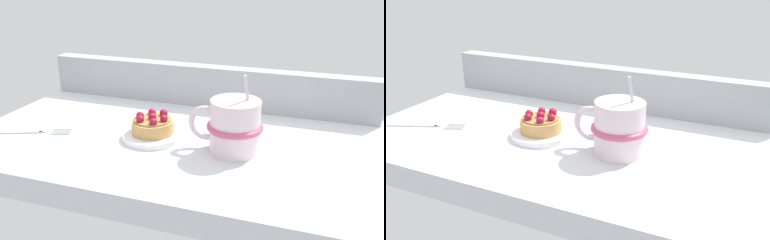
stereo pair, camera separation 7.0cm
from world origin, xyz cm
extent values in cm
cube|color=silver|center=(0.00, 0.00, -2.18)|extent=(74.29, 42.09, 4.37)
cube|color=#9EA3A8|center=(0.00, 19.19, 4.42)|extent=(72.81, 3.71, 8.85)
cylinder|color=white|center=(-3.24, -1.51, 0.54)|extent=(11.10, 11.10, 1.08)
cylinder|color=white|center=(-3.24, -1.51, 0.27)|extent=(6.10, 6.10, 0.54)
cylinder|color=tan|center=(-3.24, -1.51, 2.24)|extent=(7.60, 7.60, 2.31)
cylinder|color=#A37942|center=(-3.24, -1.51, 3.54)|extent=(6.69, 6.69, 0.30)
sphere|color=maroon|center=(-3.24, -1.51, 4.07)|extent=(1.49, 1.49, 1.49)
sphere|color=maroon|center=(-0.87, -1.86, 4.16)|extent=(1.39, 1.39, 1.39)
sphere|color=maroon|center=(-2.02, 0.80, 4.13)|extent=(1.52, 1.52, 1.52)
sphere|color=maroon|center=(-4.34, 0.79, 4.00)|extent=(1.45, 1.45, 1.45)
sphere|color=maroon|center=(-5.63, -1.55, 4.07)|extent=(1.44, 1.44, 1.44)
sphere|color=maroon|center=(-4.73, -3.42, 4.15)|extent=(1.44, 1.44, 1.44)
sphere|color=maroon|center=(-2.06, -3.74, 4.05)|extent=(1.40, 1.40, 1.40)
cylinder|color=silver|center=(11.96, -2.29, 4.53)|extent=(8.29, 8.29, 9.05)
torus|color=#C64C70|center=(11.96, -2.29, 4.51)|extent=(9.41, 9.41, 1.09)
torus|color=silver|center=(6.93, -2.29, 4.53)|extent=(6.18, 1.11, 6.18)
cylinder|color=#B7B7BC|center=(13.62, -1.67, 10.12)|extent=(1.13, 2.45, 6.80)
cube|color=#B7B7BC|center=(-29.09, -8.21, 0.30)|extent=(10.83, 4.96, 0.60)
cube|color=#B7B7BC|center=(-23.80, -6.05, 0.30)|extent=(1.32, 0.97, 0.60)
cube|color=#B7B7BC|center=(-20.15, -5.75, 0.30)|extent=(3.33, 1.54, 0.60)
cube|color=#B7B7BC|center=(-20.42, -5.07, 0.30)|extent=(3.33, 1.54, 0.60)
cube|color=#B7B7BC|center=(-20.70, -4.39, 0.30)|extent=(3.33, 1.54, 0.60)
cube|color=#B7B7BC|center=(-20.98, -3.71, 0.30)|extent=(3.33, 1.54, 0.60)
camera|label=1|loc=(25.38, -63.31, 29.86)|focal=38.11mm
camera|label=2|loc=(31.83, -60.70, 29.86)|focal=38.11mm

